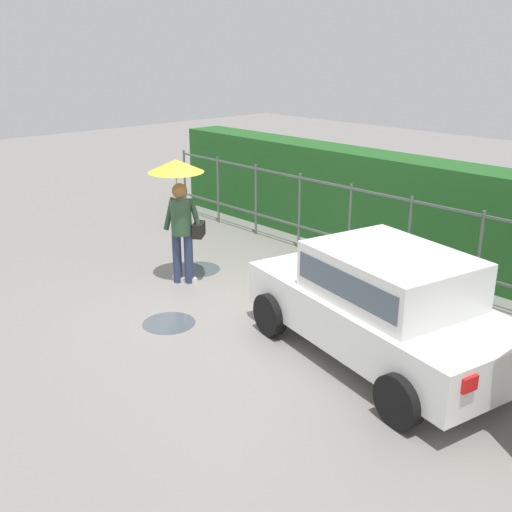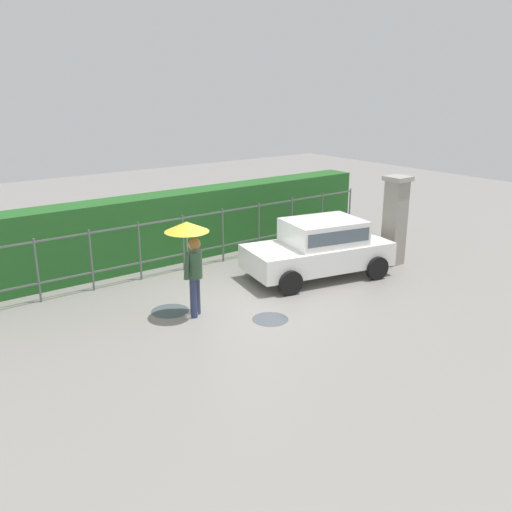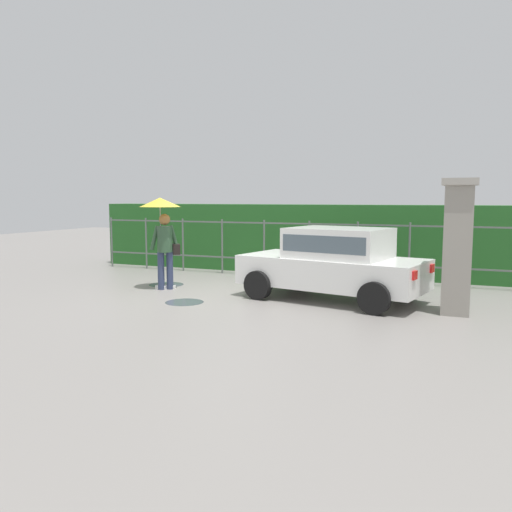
# 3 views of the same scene
# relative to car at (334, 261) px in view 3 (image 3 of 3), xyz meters

# --- Properties ---
(ground_plane) EXTENTS (40.00, 40.00, 0.00)m
(ground_plane) POSITION_rel_car_xyz_m (-2.52, -0.42, -0.80)
(ground_plane) COLOR gray
(car) EXTENTS (3.96, 2.44, 1.48)m
(car) POSITION_rel_car_xyz_m (0.00, 0.00, 0.00)
(car) COLOR white
(car) RESTS_ON ground
(pedestrian) EXTENTS (0.92, 0.92, 2.09)m
(pedestrian) POSITION_rel_car_xyz_m (-3.92, -0.24, 0.71)
(pedestrian) COLOR #2D3856
(pedestrian) RESTS_ON ground
(gate_pillar) EXTENTS (0.60, 0.60, 2.42)m
(gate_pillar) POSITION_rel_car_xyz_m (2.33, -0.45, 0.44)
(gate_pillar) COLOR gray
(gate_pillar) RESTS_ON ground
(fence_section) EXTENTS (11.28, 0.05, 1.50)m
(fence_section) POSITION_rel_car_xyz_m (-1.91, 2.51, 0.02)
(fence_section) COLOR #59605B
(fence_section) RESTS_ON ground
(hedge_row) EXTENTS (12.23, 0.90, 1.90)m
(hedge_row) POSITION_rel_car_xyz_m (-1.91, 3.52, 0.15)
(hedge_row) COLOR #235B23
(hedge_row) RESTS_ON ground
(puddle_near) EXTENTS (0.77, 0.77, 0.00)m
(puddle_near) POSITION_rel_car_xyz_m (-2.70, -1.39, -0.80)
(puddle_near) COLOR #4C545B
(puddle_near) RESTS_ON ground
(puddle_far) EXTENTS (0.83, 0.83, 0.00)m
(puddle_far) POSITION_rel_car_xyz_m (-4.18, 0.27, -0.80)
(puddle_far) COLOR #4C545B
(puddle_far) RESTS_ON ground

